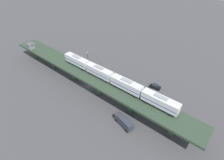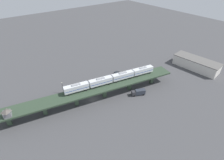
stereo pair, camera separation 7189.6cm
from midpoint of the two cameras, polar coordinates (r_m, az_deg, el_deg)
The scene contains 9 objects.
ground_plane at distance 74.62m, azimuth 19.28°, elevation -10.57°, with size 400.00×400.00×0.00m, color #424244.
elevated_viaduct at distance 70.82m, azimuth 20.07°, elevation -7.40°, with size 27.07×91.77×6.52m.
subway_train at distance 68.63m, azimuth 30.09°, elevation -8.58°, with size 12.94×49.32×4.45m.
signal_hut at distance 82.42m, azimuth -4.13°, elevation 4.29°, with size 3.81×3.81×3.40m.
street_car_black at distance 86.22m, azimuth 37.36°, elevation -9.15°, with size 2.19×4.51×1.89m.
street_car_green at distance 83.59m, azimuth 11.75°, elevation -2.18°, with size 2.07×4.46×1.89m.
street_car_silver at distance 85.32m, azimuth 6.08°, elevation -0.60°, with size 2.42×4.61×1.89m.
delivery_truck at distance 68.79m, azimuth 36.04°, elevation -20.71°, with size 5.10×7.47×3.20m.
street_lamp at distance 83.60m, azimuth 15.52°, elevation -0.10°, with size 0.44×0.44×6.94m.
Camera 1 is at (45.42, 35.35, 45.53)m, focal length 28.00 mm.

